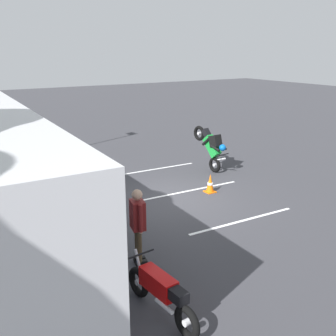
{
  "coord_description": "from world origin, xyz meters",
  "views": [
    {
      "loc": [
        -9.78,
        5.91,
        4.59
      ],
      "look_at": [
        -0.08,
        -0.03,
        1.1
      ],
      "focal_mm": 41.36,
      "sensor_mm": 36.0,
      "label": 1
    }
  ],
  "objects_px": {
    "spectator_left": "(114,204)",
    "parked_motorcycle_dark": "(161,292)",
    "stunt_motorcycle": "(211,145)",
    "spectator_right": "(82,179)",
    "traffic_cone": "(210,183)",
    "spectator_centre": "(103,189)",
    "parked_motorcycle_silver": "(48,190)",
    "spectator_far_left": "(138,220)"
  },
  "relations": [
    {
      "from": "spectator_left",
      "to": "parked_motorcycle_dark",
      "type": "relative_size",
      "value": 0.84
    },
    {
      "from": "spectator_left",
      "to": "stunt_motorcycle",
      "type": "height_order",
      "value": "stunt_motorcycle"
    },
    {
      "from": "spectator_right",
      "to": "stunt_motorcycle",
      "type": "bearing_deg",
      "value": -77.89
    },
    {
      "from": "spectator_right",
      "to": "traffic_cone",
      "type": "bearing_deg",
      "value": -99.35
    },
    {
      "from": "spectator_centre",
      "to": "spectator_left",
      "type": "bearing_deg",
      "value": 170.69
    },
    {
      "from": "parked_motorcycle_silver",
      "to": "stunt_motorcycle",
      "type": "height_order",
      "value": "stunt_motorcycle"
    },
    {
      "from": "stunt_motorcycle",
      "to": "parked_motorcycle_silver",
      "type": "bearing_deg",
      "value": 91.43
    },
    {
      "from": "parked_motorcycle_silver",
      "to": "traffic_cone",
      "type": "bearing_deg",
      "value": -109.43
    },
    {
      "from": "spectator_far_left",
      "to": "parked_motorcycle_silver",
      "type": "distance_m",
      "value": 4.63
    },
    {
      "from": "parked_motorcycle_silver",
      "to": "stunt_motorcycle",
      "type": "bearing_deg",
      "value": -88.57
    },
    {
      "from": "spectator_far_left",
      "to": "stunt_motorcycle",
      "type": "xyz_separation_m",
      "value": [
        4.68,
        -5.6,
        -0.01
      ]
    },
    {
      "from": "spectator_centre",
      "to": "traffic_cone",
      "type": "xyz_separation_m",
      "value": [
        0.43,
        -3.97,
        -0.7
      ]
    },
    {
      "from": "spectator_right",
      "to": "parked_motorcycle_dark",
      "type": "relative_size",
      "value": 0.82
    },
    {
      "from": "traffic_cone",
      "to": "stunt_motorcycle",
      "type": "bearing_deg",
      "value": -37.91
    },
    {
      "from": "spectator_far_left",
      "to": "parked_motorcycle_dark",
      "type": "xyz_separation_m",
      "value": [
        -1.79,
        0.47,
        -0.57
      ]
    },
    {
      "from": "spectator_centre",
      "to": "traffic_cone",
      "type": "height_order",
      "value": "spectator_centre"
    },
    {
      "from": "spectator_right",
      "to": "parked_motorcycle_dark",
      "type": "bearing_deg",
      "value": 175.15
    },
    {
      "from": "spectator_left",
      "to": "spectator_right",
      "type": "relative_size",
      "value": 1.02
    },
    {
      "from": "parked_motorcycle_silver",
      "to": "parked_motorcycle_dark",
      "type": "relative_size",
      "value": 1.0
    },
    {
      "from": "parked_motorcycle_dark",
      "to": "stunt_motorcycle",
      "type": "distance_m",
      "value": 8.89
    },
    {
      "from": "spectator_far_left",
      "to": "traffic_cone",
      "type": "height_order",
      "value": "spectator_far_left"
    },
    {
      "from": "spectator_centre",
      "to": "parked_motorcycle_dark",
      "type": "distance_m",
      "value": 4.23
    },
    {
      "from": "spectator_right",
      "to": "parked_motorcycle_dark",
      "type": "height_order",
      "value": "spectator_right"
    },
    {
      "from": "spectator_left",
      "to": "traffic_cone",
      "type": "bearing_deg",
      "value": -68.72
    },
    {
      "from": "spectator_centre",
      "to": "parked_motorcycle_dark",
      "type": "xyz_separation_m",
      "value": [
        -4.15,
        0.63,
        -0.52
      ]
    },
    {
      "from": "parked_motorcycle_silver",
      "to": "parked_motorcycle_dark",
      "type": "xyz_separation_m",
      "value": [
        -6.31,
        -0.31,
        0.0
      ]
    },
    {
      "from": "spectator_right",
      "to": "stunt_motorcycle",
      "type": "xyz_separation_m",
      "value": [
        1.21,
        -5.63,
        0.04
      ]
    },
    {
      "from": "parked_motorcycle_silver",
      "to": "spectator_centre",
      "type": "bearing_deg",
      "value": -156.49
    },
    {
      "from": "spectator_far_left",
      "to": "parked_motorcycle_dark",
      "type": "distance_m",
      "value": 1.93
    },
    {
      "from": "parked_motorcycle_silver",
      "to": "traffic_cone",
      "type": "height_order",
      "value": "parked_motorcycle_silver"
    },
    {
      "from": "spectator_far_left",
      "to": "spectator_left",
      "type": "distance_m",
      "value": 1.17
    },
    {
      "from": "spectator_right",
      "to": "parked_motorcycle_dark",
      "type": "distance_m",
      "value": 5.31
    },
    {
      "from": "spectator_left",
      "to": "parked_motorcycle_silver",
      "type": "distance_m",
      "value": 3.48
    },
    {
      "from": "spectator_left",
      "to": "stunt_motorcycle",
      "type": "relative_size",
      "value": 0.88
    },
    {
      "from": "spectator_right",
      "to": "parked_motorcycle_silver",
      "type": "distance_m",
      "value": 1.39
    },
    {
      "from": "spectator_left",
      "to": "parked_motorcycle_dark",
      "type": "xyz_separation_m",
      "value": [
        -2.95,
        0.43,
        -0.54
      ]
    },
    {
      "from": "spectator_right",
      "to": "parked_motorcycle_silver",
      "type": "height_order",
      "value": "spectator_right"
    },
    {
      "from": "spectator_far_left",
      "to": "spectator_left",
      "type": "bearing_deg",
      "value": 1.84
    },
    {
      "from": "spectator_far_left",
      "to": "spectator_right",
      "type": "distance_m",
      "value": 3.48
    },
    {
      "from": "parked_motorcycle_dark",
      "to": "traffic_cone",
      "type": "distance_m",
      "value": 6.49
    },
    {
      "from": "stunt_motorcycle",
      "to": "traffic_cone",
      "type": "height_order",
      "value": "stunt_motorcycle"
    },
    {
      "from": "spectator_left",
      "to": "spectator_centre",
      "type": "relative_size",
      "value": 1.01
    }
  ]
}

